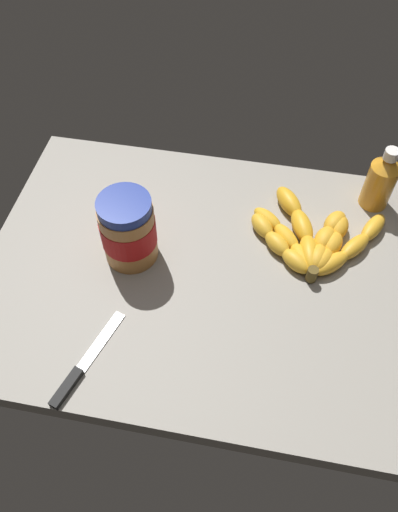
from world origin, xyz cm
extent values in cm
cube|color=gray|center=(0.00, 0.00, -1.87)|extent=(80.13, 60.36, 3.73)
ellipsoid|color=gold|center=(23.65, 4.47, 1.53)|extent=(7.84, 7.73, 3.06)
ellipsoid|color=gold|center=(27.86, 9.22, 1.53)|extent=(7.26, 8.18, 3.06)
ellipsoid|color=gold|center=(31.32, 14.54, 1.53)|extent=(6.51, 8.45, 3.06)
ellipsoid|color=gold|center=(21.94, 4.63, 1.76)|extent=(5.67, 6.70, 3.52)
ellipsoid|color=gold|center=(23.65, 8.88, 1.76)|extent=(5.13, 6.55, 3.52)
ellipsoid|color=gold|center=(24.78, 13.32, 1.76)|extent=(4.51, 6.28, 3.52)
ellipsoid|color=gold|center=(21.01, 5.04, 1.86)|extent=(4.76, 6.58, 3.71)
ellipsoid|color=gold|center=(22.20, 9.68, 1.86)|extent=(5.40, 6.85, 3.71)
ellipsoid|color=gold|center=(23.98, 14.12, 1.86)|extent=(5.94, 7.01, 3.71)
ellipsoid|color=gold|center=(19.50, 5.93, 1.79)|extent=(4.89, 8.69, 3.59)
ellipsoid|color=gold|center=(17.77, 12.23, 1.79)|extent=(6.30, 8.95, 3.59)
ellipsoid|color=gold|center=(14.82, 18.06, 1.79)|extent=(7.46, 8.84, 3.59)
ellipsoid|color=gold|center=(18.16, 4.87, 1.48)|extent=(5.98, 7.38, 2.96)
ellipsoid|color=gold|center=(15.00, 9.29, 1.48)|extent=(6.70, 7.09, 2.96)
ellipsoid|color=gold|center=(11.08, 13.05, 1.48)|extent=(7.18, 6.55, 2.96)
ellipsoid|color=gold|center=(17.18, 3.76, 1.59)|extent=(6.88, 6.45, 3.18)
ellipsoid|color=gold|center=(13.49, 7.17, 1.59)|extent=(6.65, 6.74, 3.18)
ellipsoid|color=gold|center=(10.24, 11.00, 1.59)|extent=(6.32, 6.94, 3.18)
cylinder|color=brown|center=(20.28, 1.21, 1.80)|extent=(2.00, 2.00, 3.00)
cylinder|color=#B27238|center=(-13.21, 1.17, 6.12)|extent=(9.86, 9.86, 12.25)
cylinder|color=#B71414|center=(-13.21, 1.17, 6.74)|extent=(10.06, 10.06, 5.51)
cylinder|color=navy|center=(-13.21, 1.17, 13.24)|extent=(9.47, 9.47, 1.98)
cylinder|color=orange|center=(31.69, 22.76, 4.90)|extent=(5.73, 5.73, 9.80)
cone|color=orange|center=(31.69, 22.76, 10.89)|extent=(5.73, 5.73, 2.16)
cylinder|color=white|center=(31.69, 22.76, 12.95)|extent=(2.72, 2.72, 1.97)
cube|color=silver|center=(-13.49, -17.66, 0.30)|extent=(5.30, 11.88, 0.50)
cube|color=black|center=(-16.34, -26.67, 0.60)|extent=(3.63, 7.16, 1.20)
camera|label=1|loc=(9.67, -52.60, 76.58)|focal=35.42mm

